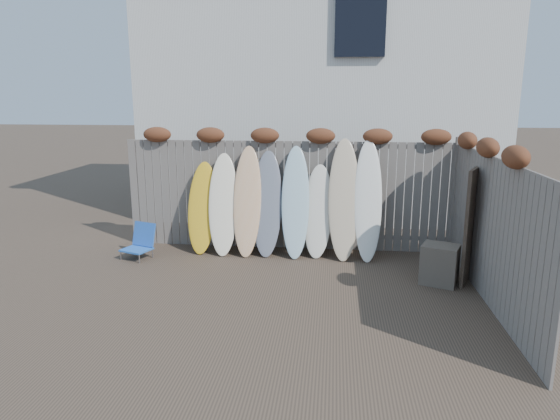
# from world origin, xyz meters

# --- Properties ---
(ground) EXTENTS (80.00, 80.00, 0.00)m
(ground) POSITION_xyz_m (0.00, 0.00, 0.00)
(ground) COLOR #493A2D
(back_fence) EXTENTS (6.05, 0.28, 2.24)m
(back_fence) POSITION_xyz_m (0.06, 2.39, 1.18)
(back_fence) COLOR slate
(back_fence) RESTS_ON ground
(right_fence) EXTENTS (0.28, 4.40, 2.24)m
(right_fence) POSITION_xyz_m (2.99, 0.25, 1.14)
(right_fence) COLOR slate
(right_fence) RESTS_ON ground
(house) EXTENTS (8.50, 5.50, 6.33)m
(house) POSITION_xyz_m (0.50, 6.50, 3.20)
(house) COLOR silver
(house) RESTS_ON ground
(beach_chair) EXTENTS (0.59, 0.61, 0.61)m
(beach_chair) POSITION_xyz_m (-2.52, 1.54, 0.28)
(beach_chair) COLOR blue
(beach_chair) RESTS_ON ground
(wooden_crate) EXTENTS (0.65, 0.60, 0.61)m
(wooden_crate) POSITION_xyz_m (2.48, 0.81, 0.30)
(wooden_crate) COLOR brown
(wooden_crate) RESTS_ON ground
(lattice_panel) EXTENTS (0.54, 1.09, 1.77)m
(lattice_panel) POSITION_xyz_m (3.01, 1.15, 0.88)
(lattice_panel) COLOR #4C3D2E
(lattice_panel) RESTS_ON ground
(surfboard_0) EXTENTS (0.55, 0.61, 1.63)m
(surfboard_0) POSITION_xyz_m (-1.51, 2.03, 0.82)
(surfboard_0) COLOR yellow
(surfboard_0) RESTS_ON ground
(surfboard_1) EXTENTS (0.58, 0.69, 1.79)m
(surfboard_1) POSITION_xyz_m (-1.11, 1.99, 0.90)
(surfboard_1) COLOR white
(surfboard_1) RESTS_ON ground
(surfboard_2) EXTENTS (0.51, 0.69, 1.93)m
(surfboard_2) POSITION_xyz_m (-0.67, 1.99, 0.96)
(surfboard_2) COLOR #E7AC6A
(surfboard_2) RESTS_ON ground
(surfboard_3) EXTENTS (0.54, 0.67, 1.84)m
(surfboard_3) POSITION_xyz_m (-0.32, 2.02, 0.92)
(surfboard_3) COLOR slate
(surfboard_3) RESTS_ON ground
(surfboard_4) EXTENTS (0.52, 0.71, 1.94)m
(surfboard_4) POSITION_xyz_m (0.19, 1.99, 0.97)
(surfboard_4) COLOR #A8CEDE
(surfboard_4) RESTS_ON ground
(surfboard_5) EXTENTS (0.55, 0.62, 1.62)m
(surfboard_5) POSITION_xyz_m (0.59, 2.01, 0.81)
(surfboard_5) COLOR white
(surfboard_5) RESTS_ON ground
(surfboard_6) EXTENTS (0.55, 0.74, 2.08)m
(surfboard_6) POSITION_xyz_m (1.04, 1.98, 1.04)
(surfboard_6) COLOR beige
(surfboard_6) RESTS_ON ground
(surfboard_7) EXTENTS (0.48, 0.73, 2.06)m
(surfboard_7) POSITION_xyz_m (1.45, 1.97, 1.03)
(surfboard_7) COLOR white
(surfboard_7) RESTS_ON ground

